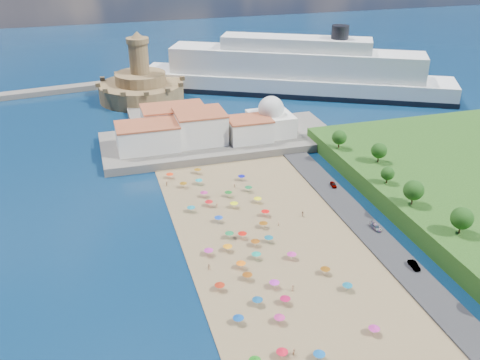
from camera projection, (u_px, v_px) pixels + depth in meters
name	position (u px, v px, depth m)	size (l,w,h in m)	color
ground	(252.00, 249.00, 142.55)	(700.00, 700.00, 0.00)	#071938
terrace	(220.00, 140.00, 207.15)	(90.00, 36.00, 3.00)	#59544C
jetty	(151.00, 117.00, 231.80)	(18.00, 70.00, 2.40)	#59544C
waterfront_buildings	(186.00, 128.00, 201.57)	(57.00, 29.00, 11.00)	silver
domed_building	(271.00, 119.00, 207.17)	(16.00, 16.00, 15.00)	silver
fortress	(141.00, 86.00, 255.14)	(40.00, 40.00, 32.40)	olive
cruise_ship	(295.00, 73.00, 263.23)	(147.88, 90.92, 33.76)	black
beach_parasols	(261.00, 265.00, 132.06)	(32.43, 116.16, 2.20)	gray
beachgoers	(256.00, 246.00, 141.57)	(36.58, 101.12, 1.86)	tan
parked_cars	(374.00, 225.00, 150.91)	(2.11, 50.71, 1.40)	gray
hillside_trees	(431.00, 202.00, 144.60)	(12.75, 106.42, 7.46)	#382314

